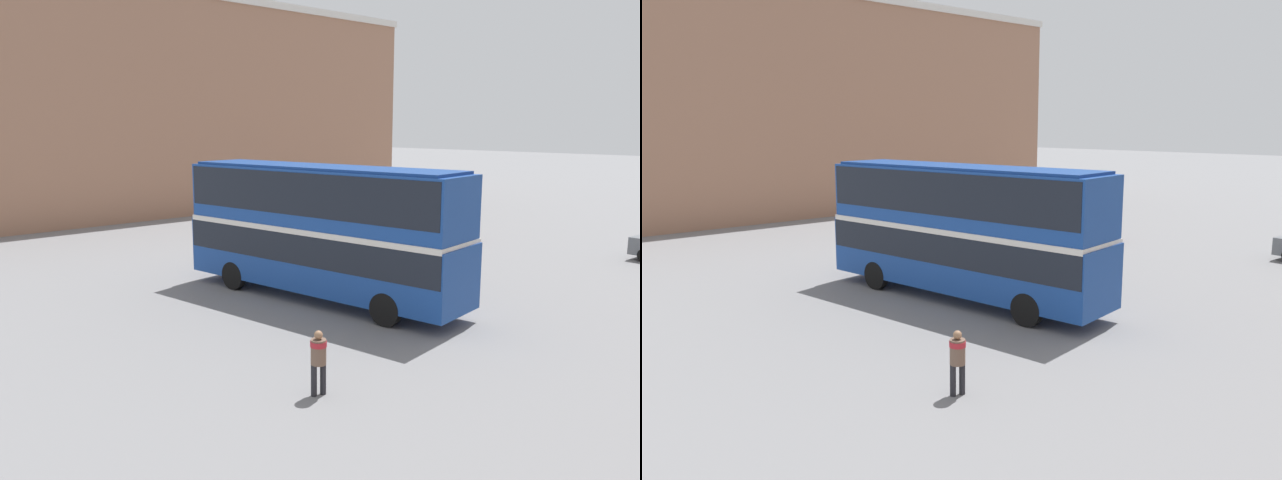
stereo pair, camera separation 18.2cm
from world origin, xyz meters
The scene contains 6 objects.
ground_plane centered at (0.00, 0.00, 0.00)m, with size 240.00×240.00×0.00m, color slate.
building_row_left centered at (-28.17, 7.56, 7.57)m, with size 11.19×39.98×15.12m.
double_decker_bus centered at (-1.23, -0.78, 2.77)m, with size 11.53×4.03×4.83m.
pedestrian_foreground centered at (4.87, -6.33, 0.96)m, with size 0.48×0.48×1.58m.
parked_car_kerb_far centered at (-6.31, 12.23, 0.74)m, with size 4.42×2.07×1.44m.
no_entry_sign centered at (-8.58, -0.14, 1.75)m, with size 0.64×0.08×2.59m.
Camera 1 is at (15.07, -15.49, 6.23)m, focal length 35.00 mm.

